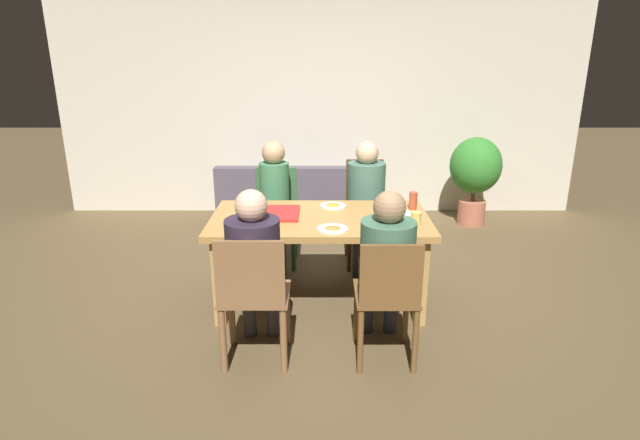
% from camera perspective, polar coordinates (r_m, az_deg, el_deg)
% --- Properties ---
extents(ground_plane, '(20.00, 20.00, 0.00)m').
position_cam_1_polar(ground_plane, '(4.42, -0.00, -8.92)').
color(ground_plane, brown).
extents(back_wall, '(6.46, 0.12, 2.65)m').
position_cam_1_polar(back_wall, '(6.60, 0.00, 12.29)').
color(back_wall, beige).
rests_on(back_wall, ground).
extents(dining_table, '(1.74, 0.94, 0.75)m').
position_cam_1_polar(dining_table, '(4.16, -0.00, -0.97)').
color(dining_table, '#B88443').
rests_on(dining_table, ground).
extents(chair_0, '(0.46, 0.42, 0.93)m').
position_cam_1_polar(chair_0, '(3.41, -7.34, -8.30)').
color(chair_0, olive).
rests_on(chair_0, ground).
extents(person_0, '(0.35, 0.51, 1.19)m').
position_cam_1_polar(person_0, '(3.45, -7.22, -4.19)').
color(person_0, '#3C3B42').
rests_on(person_0, ground).
extents(chair_1, '(0.41, 0.44, 0.90)m').
position_cam_1_polar(chair_1, '(3.41, 7.43, -8.26)').
color(chair_1, brown).
rests_on(chair_1, ground).
extents(person_1, '(0.36, 0.57, 1.18)m').
position_cam_1_polar(person_1, '(3.46, 7.26, -4.21)').
color(person_1, '#303645').
rests_on(person_1, ground).
extents(chair_2, '(0.42, 0.42, 0.92)m').
position_cam_1_polar(chair_2, '(5.08, -4.87, 0.85)').
color(chair_2, '#366337').
rests_on(chair_2, ground).
extents(person_2, '(0.28, 0.50, 1.22)m').
position_cam_1_polar(person_2, '(4.88, -5.08, 2.70)').
color(person_2, '#363048').
rests_on(person_2, ground).
extents(chair_3, '(0.38, 0.44, 1.00)m').
position_cam_1_polar(chair_3, '(5.08, 4.93, 1.16)').
color(chair_3, '#523A15').
rests_on(chair_3, ground).
extents(person_3, '(0.36, 0.55, 1.21)m').
position_cam_1_polar(person_3, '(4.88, 5.14, 2.81)').
color(person_3, '#383939').
rests_on(person_3, ground).
extents(pizza_box_0, '(0.40, 0.40, 0.02)m').
position_cam_1_polar(pizza_box_0, '(4.19, -5.02, 0.73)').
color(pizza_box_0, red).
rests_on(pizza_box_0, dining_table).
extents(plate_0, '(0.26, 0.26, 0.03)m').
position_cam_1_polar(plate_0, '(4.23, 8.39, 0.74)').
color(plate_0, white).
rests_on(plate_0, dining_table).
extents(plate_1, '(0.22, 0.22, 0.03)m').
position_cam_1_polar(plate_1, '(4.40, 1.45, 1.62)').
color(plate_1, white).
rests_on(plate_1, dining_table).
extents(plate_2, '(0.23, 0.23, 0.03)m').
position_cam_1_polar(plate_2, '(3.84, 1.39, -0.93)').
color(plate_2, white).
rests_on(plate_2, dining_table).
extents(drinking_glass_0, '(0.07, 0.07, 0.15)m').
position_cam_1_polar(drinking_glass_0, '(4.38, 10.20, 2.11)').
color(drinking_glass_0, '#B7482D').
rests_on(drinking_glass_0, dining_table).
extents(drinking_glass_1, '(0.08, 0.08, 0.10)m').
position_cam_1_polar(drinking_glass_1, '(3.99, 10.49, 0.14)').
color(drinking_glass_1, '#E4C05B').
rests_on(drinking_glass_1, dining_table).
extents(drinking_glass_2, '(0.07, 0.07, 0.11)m').
position_cam_1_polar(drinking_glass_2, '(3.78, 5.63, -0.56)').
color(drinking_glass_2, '#BC5334').
rests_on(drinking_glass_2, dining_table).
extents(couch, '(1.79, 0.87, 0.77)m').
position_cam_1_polar(couch, '(6.20, -2.58, 1.92)').
color(couch, '#554D5A').
rests_on(couch, ground).
extents(potted_plant, '(0.60, 0.60, 1.05)m').
position_cam_1_polar(potted_plant, '(6.39, 16.69, 5.20)').
color(potted_plant, '#B7664C').
rests_on(potted_plant, ground).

